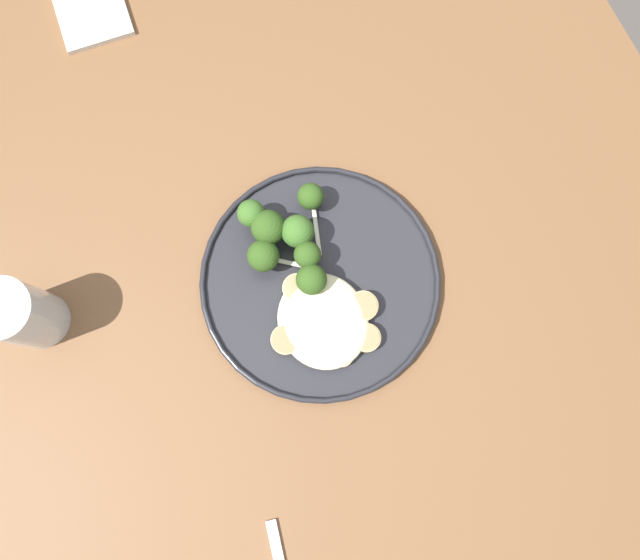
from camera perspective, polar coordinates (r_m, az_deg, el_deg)
name	(u,v)px	position (r m, az deg, el deg)	size (l,w,h in m)	color
ground	(322,336)	(1.51, 0.19, -5.10)	(6.00, 6.00, 0.00)	#47423D
wooden_dining_table	(324,286)	(0.85, 0.34, -0.57)	(1.40, 1.00, 0.74)	brown
dinner_plate	(320,282)	(0.76, 0.00, -0.16)	(0.29, 0.29, 0.02)	#232328
noodle_bed	(323,321)	(0.74, 0.27, -3.70)	(0.12, 0.11, 0.03)	beige
seared_scallop_tiny_bay	(338,332)	(0.74, 1.61, -4.69)	(0.02, 0.02, 0.01)	beige
seared_scallop_half_hidden	(322,325)	(0.74, 0.14, -4.04)	(0.02, 0.02, 0.01)	beige
seared_scallop_center_golden	(286,340)	(0.74, -3.08, -5.39)	(0.04, 0.04, 0.02)	#DBB77A
seared_scallop_right_edge	(297,289)	(0.75, -2.06, -0.80)	(0.03, 0.03, 0.02)	#E5C689
seared_scallop_rear_pale	(363,306)	(0.75, 3.88, -2.38)	(0.04, 0.04, 0.02)	#DBB77A
seared_scallop_on_noodles	(342,355)	(0.74, 1.95, -6.77)	(0.03, 0.03, 0.01)	#E5C689
seared_scallop_tilted_round	(366,338)	(0.74, 4.18, -5.21)	(0.03, 0.03, 0.01)	#DBB77A
broccoli_floret_left_leaning	(263,256)	(0.74, -5.12, 2.15)	(0.04, 0.04, 0.05)	#89A356
broccoli_floret_tall_stalk	(307,255)	(0.74, -1.13, 2.22)	(0.03, 0.03, 0.05)	#7A994C
broccoli_floret_small_sprig	(268,227)	(0.74, -4.67, 4.74)	(0.04, 0.04, 0.06)	#89A356
broccoli_floret_split_head	(311,197)	(0.76, -0.85, 7.50)	(0.03, 0.03, 0.04)	#7A994C
broccoli_floret_near_rim	(298,232)	(0.74, -2.01, 4.37)	(0.04, 0.04, 0.06)	#7A994C
broccoli_floret_rear_charred	(251,214)	(0.75, -6.21, 5.93)	(0.03, 0.03, 0.05)	#89A356
broccoli_floret_beside_noodles	(311,280)	(0.73, -0.77, 0.03)	(0.04, 0.04, 0.05)	#89A356
onion_sliver_curled_piece	(269,236)	(0.77, -4.58, 4.00)	(0.06, 0.01, 0.00)	silver
onion_sliver_short_strip	(317,232)	(0.77, -0.29, 4.30)	(0.06, 0.01, 0.00)	silver
onion_sliver_pale_crescent	(296,264)	(0.76, -2.20, 1.42)	(0.06, 0.01, 0.00)	silver
water_glass	(25,315)	(0.79, -25.01, -2.90)	(0.07, 0.07, 0.11)	silver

